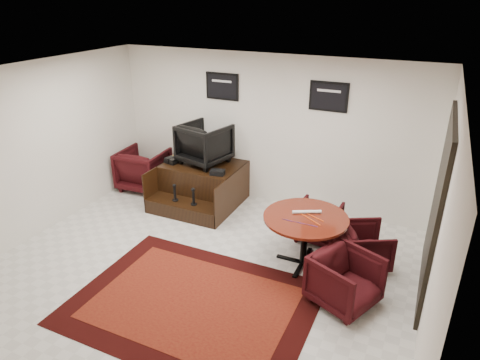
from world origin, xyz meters
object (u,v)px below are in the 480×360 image
object	(u,v)px
shine_podium	(202,185)
table_chair_window	(365,244)
table_chair_back	(318,220)
shine_chair	(205,142)
armchair_side	(144,167)
meeting_table	(305,222)
table_chair_corner	(345,278)

from	to	relation	value
shine_podium	table_chair_window	size ratio (longest dim) A/B	2.17
table_chair_back	table_chair_window	distance (m)	0.93
shine_podium	table_chair_window	distance (m)	3.32
shine_chair	armchair_side	bearing A→B (deg)	17.31
shine_chair	meeting_table	distance (m)	2.79
armchair_side	meeting_table	bearing A→B (deg)	157.67
meeting_table	table_chair_corner	bearing A→B (deg)	-40.55
shine_chair	table_chair_back	size ratio (longest dim) A/B	1.23
armchair_side	meeting_table	distance (m)	4.01
table_chair_window	table_chair_corner	bearing A→B (deg)	147.66
shine_podium	table_chair_corner	bearing A→B (deg)	-30.28
shine_podium	table_chair_back	world-z (taller)	shine_podium
armchair_side	shine_chair	bearing A→B (deg)	179.74
table_chair_window	table_chair_back	bearing A→B (deg)	34.13
armchair_side	meeting_table	world-z (taller)	armchair_side
armchair_side	table_chair_corner	distance (m)	4.92
meeting_table	shine_podium	bearing A→B (deg)	153.43
table_chair_back	armchair_side	bearing A→B (deg)	-3.73
meeting_table	shine_chair	bearing A→B (deg)	150.64
table_chair_back	shine_chair	bearing A→B (deg)	-9.87
armchair_side	table_chair_back	bearing A→B (deg)	169.01
meeting_table	table_chair_corner	xyz separation A→B (m)	(0.74, -0.63, -0.32)
meeting_table	table_chair_window	size ratio (longest dim) A/B	1.75
armchair_side	table_chair_corner	xyz separation A→B (m)	(4.54, -1.89, -0.07)
meeting_table	table_chair_back	distance (m)	0.87
shine_chair	meeting_table	size ratio (longest dim) A/B	0.69
shine_podium	table_chair_corner	size ratio (longest dim) A/B	1.94
shine_chair	table_chair_corner	size ratio (longest dim) A/B	1.08
shine_podium	table_chair_back	bearing A→B (deg)	-9.60
meeting_table	table_chair_back	xyz separation A→B (m)	(-0.00, 0.79, -0.36)
shine_chair	table_chair_window	distance (m)	3.47
shine_podium	armchair_side	xyz separation A→B (m)	(-1.41, 0.06, 0.11)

